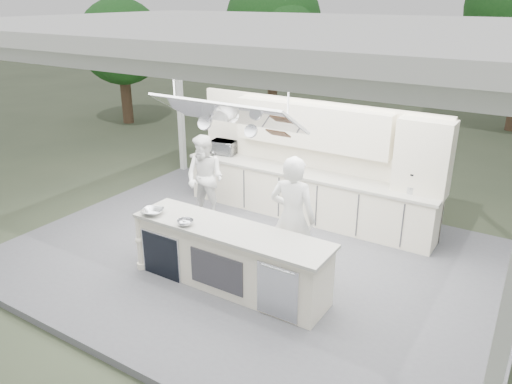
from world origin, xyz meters
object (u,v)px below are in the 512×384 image
Objects in this scene: back_counter at (305,195)px; head_chef at (293,218)px; sous_chef at (205,178)px; demo_island at (229,257)px.

head_chef reaches higher than back_counter.
back_counter is at bearing 31.38° from sous_chef.
demo_island is at bearing 42.15° from head_chef.
head_chef reaches higher than demo_island.
back_counter is (-0.18, 2.81, 0.00)m from demo_island.
sous_chef is at bearing -146.64° from back_counter.
demo_island is at bearing -86.37° from back_counter.
demo_island is 1.59× the size of head_chef.
demo_island and back_counter have the same top height.
back_counter is 1.95m from sous_chef.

